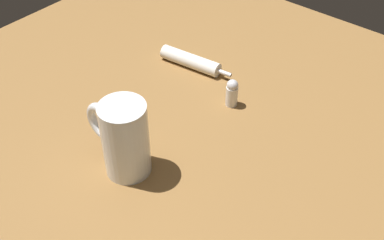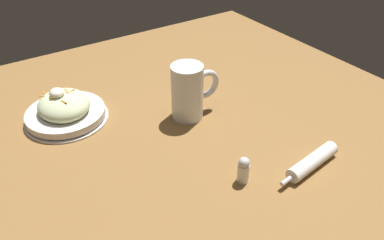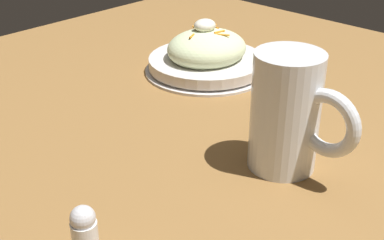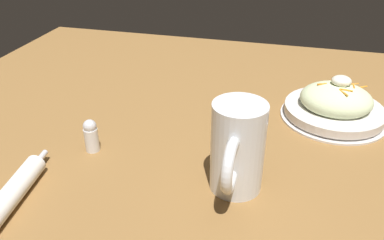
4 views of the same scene
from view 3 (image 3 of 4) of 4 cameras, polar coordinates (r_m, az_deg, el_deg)
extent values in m
plane|color=olive|center=(0.69, 1.68, -5.99)|extent=(1.43, 1.43, 0.00)
cylinder|color=silver|center=(1.00, 1.58, 5.51)|extent=(0.23, 0.23, 0.01)
cylinder|color=silver|center=(1.00, 1.59, 6.27)|extent=(0.22, 0.22, 0.02)
ellipsoid|color=beige|center=(0.99, 1.61, 7.78)|extent=(0.16, 0.14, 0.07)
cylinder|color=orange|center=(0.98, 0.67, 9.76)|extent=(0.01, 0.03, 0.01)
cylinder|color=orange|center=(0.95, -0.02, 9.08)|extent=(0.02, 0.01, 0.00)
cylinder|color=orange|center=(1.01, 1.64, 10.06)|extent=(0.02, 0.01, 0.01)
cylinder|color=orange|center=(0.97, 2.99, 9.53)|extent=(0.03, 0.00, 0.01)
cylinder|color=orange|center=(1.03, 1.36, 10.01)|extent=(0.02, 0.02, 0.01)
cylinder|color=orange|center=(0.96, 3.25, 9.22)|extent=(0.02, 0.03, 0.00)
cylinder|color=orange|center=(1.00, 1.36, 9.98)|extent=(0.03, 0.01, 0.01)
cylinder|color=orange|center=(1.03, 2.21, 9.97)|extent=(0.03, 0.01, 0.01)
cylinder|color=orange|center=(1.00, 2.51, 10.00)|extent=(0.00, 0.02, 0.00)
ellipsoid|color=white|center=(0.98, 1.41, 10.21)|extent=(0.04, 0.04, 0.02)
cylinder|color=white|center=(0.68, 10.08, 0.87)|extent=(0.09, 0.09, 0.16)
cylinder|color=gold|center=(0.69, 9.90, -1.07)|extent=(0.08, 0.08, 0.10)
cylinder|color=white|center=(0.67, 10.31, 3.44)|extent=(0.08, 0.08, 0.01)
torus|color=white|center=(0.65, 14.45, -0.36)|extent=(0.02, 0.09, 0.09)
sphere|color=silver|center=(0.54, -11.76, -10.35)|extent=(0.03, 0.03, 0.03)
camera|label=1|loc=(1.29, 2.31, 41.80)|focal=44.93mm
camera|label=2|loc=(0.87, -72.65, 26.25)|focal=35.43mm
camera|label=4|loc=(0.62, 68.97, 16.79)|focal=36.96mm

